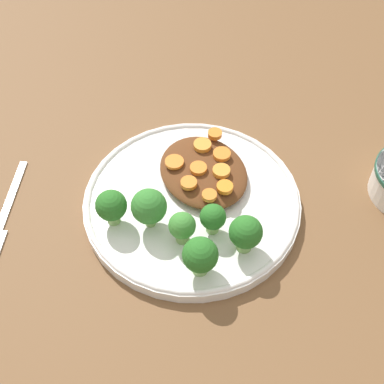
# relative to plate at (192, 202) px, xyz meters

# --- Properties ---
(ground_plane) EXTENTS (4.00, 4.00, 0.00)m
(ground_plane) POSITION_rel_plate_xyz_m (0.00, 0.00, -0.01)
(ground_plane) COLOR brown
(plate) EXTENTS (0.29, 0.29, 0.02)m
(plate) POSITION_rel_plate_xyz_m (0.00, 0.00, 0.00)
(plate) COLOR white
(plate) RESTS_ON ground_plane
(stew_mound) EXTENTS (0.14, 0.11, 0.02)m
(stew_mound) POSITION_rel_plate_xyz_m (-0.03, 0.03, 0.02)
(stew_mound) COLOR #5B3319
(stew_mound) RESTS_ON plate
(broccoli_floret_0) EXTENTS (0.04, 0.04, 0.06)m
(broccoli_floret_0) POSITION_rel_plate_xyz_m (0.10, -0.04, 0.04)
(broccoli_floret_0) COLOR #7FA85B
(broccoli_floret_0) RESTS_ON plate
(broccoli_floret_1) EXTENTS (0.04, 0.04, 0.06)m
(broccoli_floret_1) POSITION_rel_plate_xyz_m (0.01, -0.06, 0.04)
(broccoli_floret_1) COLOR #759E51
(broccoli_floret_1) RESTS_ON plate
(broccoli_floret_2) EXTENTS (0.03, 0.03, 0.04)m
(broccoli_floret_2) POSITION_rel_plate_xyz_m (0.06, 0.00, 0.03)
(broccoli_floret_2) COLOR #7FA85B
(broccoli_floret_2) RESTS_ON plate
(broccoli_floret_3) EXTENTS (0.04, 0.04, 0.05)m
(broccoli_floret_3) POSITION_rel_plate_xyz_m (0.10, 0.02, 0.04)
(broccoli_floret_3) COLOR #759E51
(broccoli_floret_3) RESTS_ON plate
(broccoli_floret_4) EXTENTS (0.04, 0.04, 0.05)m
(broccoli_floret_4) POSITION_rel_plate_xyz_m (-0.01, -0.10, 0.04)
(broccoli_floret_4) COLOR #7FA85B
(broccoli_floret_4) RESTS_ON plate
(broccoli_floret_5) EXTENTS (0.03, 0.03, 0.05)m
(broccoli_floret_5) POSITION_rel_plate_xyz_m (0.05, -0.04, 0.03)
(broccoli_floret_5) COLOR #759E51
(broccoli_floret_5) RESTS_ON plate
(carrot_slice_0) EXTENTS (0.03, 0.03, 0.00)m
(carrot_slice_0) POSITION_rel_plate_xyz_m (-0.05, -0.00, 0.03)
(carrot_slice_0) COLOR orange
(carrot_slice_0) RESTS_ON stew_mound
(carrot_slice_1) EXTENTS (0.02, 0.02, 0.01)m
(carrot_slice_1) POSITION_rel_plate_xyz_m (-0.06, 0.05, 0.03)
(carrot_slice_1) COLOR orange
(carrot_slice_1) RESTS_ON stew_mound
(carrot_slice_2) EXTENTS (0.02, 0.02, 0.01)m
(carrot_slice_2) POSITION_rel_plate_xyz_m (-0.03, 0.02, 0.03)
(carrot_slice_2) COLOR orange
(carrot_slice_2) RESTS_ON stew_mound
(carrot_slice_3) EXTENTS (0.02, 0.02, 0.01)m
(carrot_slice_3) POSITION_rel_plate_xyz_m (0.02, 0.01, 0.03)
(carrot_slice_3) COLOR orange
(carrot_slice_3) RESTS_ON stew_mound
(carrot_slice_4) EXTENTS (0.02, 0.02, 0.01)m
(carrot_slice_4) POSITION_rel_plate_xyz_m (-0.01, 0.00, 0.03)
(carrot_slice_4) COLOR orange
(carrot_slice_4) RESTS_ON stew_mound
(carrot_slice_5) EXTENTS (0.02, 0.02, 0.01)m
(carrot_slice_5) POSITION_rel_plate_xyz_m (-0.01, 0.05, 0.03)
(carrot_slice_5) COLOR orange
(carrot_slice_5) RESTS_ON stew_mound
(carrot_slice_6) EXTENTS (0.02, 0.02, 0.01)m
(carrot_slice_6) POSITION_rel_plate_xyz_m (-0.03, 0.06, 0.03)
(carrot_slice_6) COLOR orange
(carrot_slice_6) RESTS_ON stew_mound
(carrot_slice_7) EXTENTS (0.02, 0.02, 0.01)m
(carrot_slice_7) POSITION_rel_plate_xyz_m (0.02, 0.04, 0.03)
(carrot_slice_7) COLOR orange
(carrot_slice_7) RESTS_ON stew_mound
(carrot_slice_8) EXTENTS (0.02, 0.02, 0.01)m
(carrot_slice_8) POSITION_rel_plate_xyz_m (-0.07, 0.07, 0.03)
(carrot_slice_8) COLOR orange
(carrot_slice_8) RESTS_ON stew_mound
(fork) EXTENTS (0.15, 0.10, 0.01)m
(fork) POSITION_rel_plate_xyz_m (-0.09, -0.23, -0.01)
(fork) COLOR #B6B6B6
(fork) RESTS_ON ground_plane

